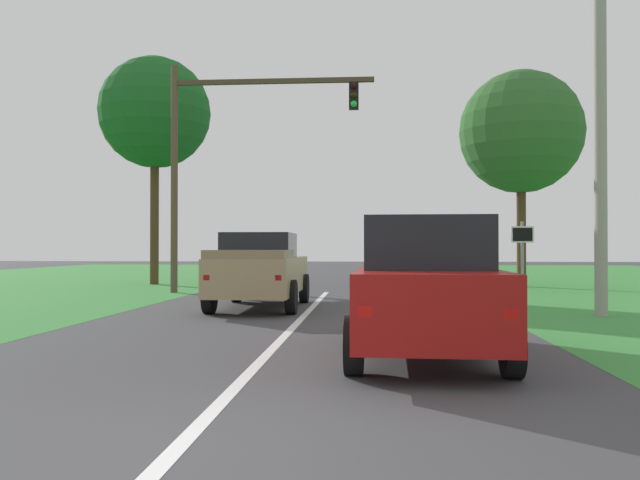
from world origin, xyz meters
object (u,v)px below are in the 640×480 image
object	(u,v)px
keep_moving_sign	(522,251)
utility_pole_right	(600,104)
red_suv_near	(425,284)
pickup_truck_lead	(260,270)
extra_tree_1	(155,113)
oak_tree_right	(521,132)
traffic_light	(225,143)

from	to	relation	value
keep_moving_sign	utility_pole_right	bearing A→B (deg)	-69.70
red_suv_near	pickup_truck_lead	size ratio (longest dim) A/B	0.88
pickup_truck_lead	utility_pole_right	bearing A→B (deg)	-10.45
red_suv_near	utility_pole_right	size ratio (longest dim) A/B	0.49
utility_pole_right	extra_tree_1	bearing A→B (deg)	139.80
extra_tree_1	keep_moving_sign	bearing A→B (deg)	-34.79
pickup_truck_lead	extra_tree_1	world-z (taller)	extra_tree_1
red_suv_near	oak_tree_right	size ratio (longest dim) A/B	0.55
traffic_light	utility_pole_right	xyz separation A→B (m)	(10.10, -6.99, -0.36)
red_suv_near	pickup_truck_lead	distance (m)	8.02
pickup_truck_lead	utility_pole_right	size ratio (longest dim) A/B	0.56
utility_pole_right	traffic_light	bearing A→B (deg)	145.31
oak_tree_right	keep_moving_sign	bearing A→B (deg)	-102.65
pickup_truck_lead	traffic_light	world-z (taller)	traffic_light
oak_tree_right	utility_pole_right	size ratio (longest dim) A/B	0.90
utility_pole_right	keep_moving_sign	bearing A→B (deg)	110.30
pickup_truck_lead	traffic_light	bearing A→B (deg)	111.34
traffic_light	keep_moving_sign	bearing A→B (deg)	-24.47
red_suv_near	extra_tree_1	size ratio (longest dim) A/B	0.49
red_suv_near	keep_moving_sign	xyz separation A→B (m)	(3.32, 8.60, 0.43)
pickup_truck_lead	extra_tree_1	bearing A→B (deg)	120.75
pickup_truck_lead	oak_tree_right	distance (m)	14.26
pickup_truck_lead	utility_pole_right	xyz separation A→B (m)	(7.94, -1.46, 3.77)
utility_pole_right	extra_tree_1	world-z (taller)	extra_tree_1
pickup_truck_lead	extra_tree_1	distance (m)	13.79
red_suv_near	oak_tree_right	distance (m)	18.66
keep_moving_sign	utility_pole_right	distance (m)	4.52
keep_moving_sign	pickup_truck_lead	bearing A→B (deg)	-168.37
traffic_light	extra_tree_1	size ratio (longest dim) A/B	0.81
red_suv_near	extra_tree_1	distance (m)	21.22
red_suv_near	utility_pole_right	bearing A→B (deg)	52.51
oak_tree_right	pickup_truck_lead	bearing A→B (deg)	-131.41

